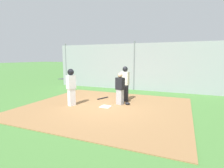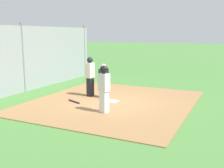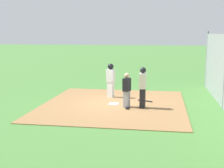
% 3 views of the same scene
% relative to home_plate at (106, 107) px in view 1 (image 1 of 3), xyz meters
% --- Properties ---
extents(ground_plane, '(140.00, 140.00, 0.00)m').
position_rel_home_plate_xyz_m(ground_plane, '(0.00, 0.00, -0.04)').
color(ground_plane, '#477A38').
extents(dirt_infield, '(7.20, 6.40, 0.03)m').
position_rel_home_plate_xyz_m(dirt_infield, '(0.00, 0.00, -0.03)').
color(dirt_infield, olive).
rests_on(dirt_infield, ground_plane).
extents(home_plate, '(0.44, 0.44, 0.02)m').
position_rel_home_plate_xyz_m(home_plate, '(0.00, 0.00, 0.00)').
color(home_plate, white).
rests_on(home_plate, dirt_infield).
extents(catcher, '(0.44, 0.36, 1.51)m').
position_rel_home_plate_xyz_m(catcher, '(-0.46, -0.64, 0.76)').
color(catcher, '#9E9EA3').
rests_on(catcher, dirt_infield).
extents(umpire, '(0.40, 0.29, 1.78)m').
position_rel_home_plate_xyz_m(umpire, '(-0.48, -1.34, 0.93)').
color(umpire, black).
rests_on(umpire, dirt_infield).
extents(runner, '(0.38, 0.45, 1.71)m').
position_rel_home_plate_xyz_m(runner, '(1.54, 0.40, 0.97)').
color(runner, silver).
rests_on(runner, dirt_infield).
extents(baseball_bat, '(0.34, 0.71, 0.06)m').
position_rel_home_plate_xyz_m(baseball_bat, '(0.79, -1.38, 0.02)').
color(baseball_bat, black).
rests_on(baseball_bat, dirt_infield).
extents(catcher_mask, '(0.24, 0.20, 0.12)m').
position_rel_home_plate_xyz_m(catcher_mask, '(-0.82, -0.72, 0.05)').
color(catcher_mask, black).
rests_on(catcher_mask, dirt_infield).
extents(backstop_fence, '(12.00, 0.10, 3.35)m').
position_rel_home_plate_xyz_m(backstop_fence, '(0.00, -4.79, 1.56)').
color(backstop_fence, '#93999E').
rests_on(backstop_fence, ground_plane).
extents(parking_lot, '(18.00, 5.20, 0.04)m').
position_rel_home_plate_xyz_m(parking_lot, '(0.00, -10.24, -0.02)').
color(parking_lot, '#424247').
rests_on(parking_lot, ground_plane).
extents(parked_car_dark, '(4.39, 2.32, 1.28)m').
position_rel_home_plate_xyz_m(parked_car_dark, '(2.99, -10.78, 0.57)').
color(parked_car_dark, black).
rests_on(parked_car_dark, parking_lot).
extents(parked_car_white, '(4.32, 2.14, 1.28)m').
position_rel_home_plate_xyz_m(parked_car_white, '(5.81, -10.72, 0.57)').
color(parked_car_white, silver).
rests_on(parked_car_white, parking_lot).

